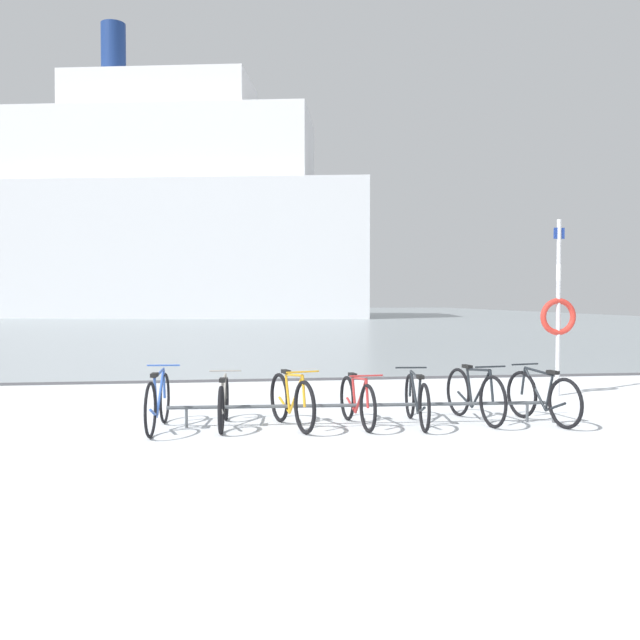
{
  "coord_description": "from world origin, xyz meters",
  "views": [
    {
      "loc": [
        -0.72,
        -5.21,
        1.79
      ],
      "look_at": [
        1.15,
        8.2,
        1.36
      ],
      "focal_mm": 39.44,
      "sensor_mm": 36.0,
      "label": 1
    }
  ],
  "objects": [
    {
      "name": "bike_rack",
      "position": [
        1.2,
        4.43,
        0.27
      ],
      "size": [
        5.37,
        0.31,
        0.31
      ],
      "color": "#4C5156",
      "rests_on": "ground"
    },
    {
      "name": "ferry_ship",
      "position": [
        -5.6,
        62.23,
        9.22
      ],
      "size": [
        38.7,
        19.88,
        27.43
      ],
      "color": "silver",
      "rests_on": "ground"
    },
    {
      "name": "bicycle_0",
      "position": [
        -1.59,
        4.44,
        0.38
      ],
      "size": [
        0.46,
        1.79,
        0.85
      ],
      "color": "black",
      "rests_on": "ground"
    },
    {
      "name": "rescue_post",
      "position": [
        5.35,
        6.85,
        1.54
      ],
      "size": [
        0.68,
        0.1,
        3.21
      ],
      "color": "silver",
      "rests_on": "ground"
    },
    {
      "name": "bicycle_3",
      "position": [
        1.13,
        4.36,
        0.34
      ],
      "size": [
        0.46,
        1.62,
        0.76
      ],
      "color": "black",
      "rests_on": "ground"
    },
    {
      "name": "bicycle_5",
      "position": [
        2.88,
        4.47,
        0.38
      ],
      "size": [
        0.46,
        1.75,
        0.85
      ],
      "color": "black",
      "rests_on": "ground"
    },
    {
      "name": "bicycle_6",
      "position": [
        3.8,
        4.23,
        0.37
      ],
      "size": [
        0.53,
        1.62,
        0.82
      ],
      "color": "black",
      "rests_on": "ground"
    },
    {
      "name": "ground",
      "position": [
        0.0,
        53.9,
        -0.04
      ],
      "size": [
        80.0,
        132.0,
        0.08
      ],
      "color": "silver"
    },
    {
      "name": "bicycle_2",
      "position": [
        0.22,
        4.36,
        0.37
      ],
      "size": [
        0.58,
        1.64,
        0.82
      ],
      "color": "black",
      "rests_on": "ground"
    },
    {
      "name": "bicycle_4",
      "position": [
        1.98,
        4.33,
        0.35
      ],
      "size": [
        0.46,
        1.75,
        0.77
      ],
      "color": "black",
      "rests_on": "ground"
    },
    {
      "name": "bicycle_1",
      "position": [
        -0.71,
        4.56,
        0.34
      ],
      "size": [
        0.46,
        1.69,
        0.74
      ],
      "color": "black",
      "rests_on": "ground"
    }
  ]
}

